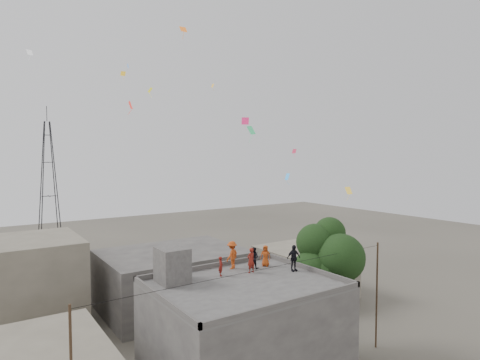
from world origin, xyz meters
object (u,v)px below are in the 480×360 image
(stair_head_box, at_px, (172,265))
(person_dark_adult, at_px, (294,258))
(person_red_adult, at_px, (251,260))
(tree, at_px, (328,263))
(transmission_tower, at_px, (49,189))

(stair_head_box, bearing_deg, person_dark_adult, -16.69)
(person_red_adult, bearing_deg, stair_head_box, -18.56)
(stair_head_box, bearing_deg, tree, -10.74)
(tree, xyz_separation_m, person_dark_adult, (-3.29, -0.18, 0.83))
(transmission_tower, bearing_deg, person_dark_adult, -78.47)
(tree, height_order, person_dark_adult, tree)
(tree, bearing_deg, person_dark_adult, -176.92)
(tree, bearing_deg, stair_head_box, 169.26)
(tree, bearing_deg, person_red_adult, 169.57)
(stair_head_box, bearing_deg, person_red_adult, -11.10)
(tree, distance_m, person_red_adult, 5.86)
(stair_head_box, height_order, person_red_adult, stair_head_box)
(stair_head_box, height_order, tree, tree)
(stair_head_box, xyz_separation_m, transmission_tower, (-0.80, 37.40, 1.97))
(stair_head_box, relative_size, person_dark_adult, 1.21)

